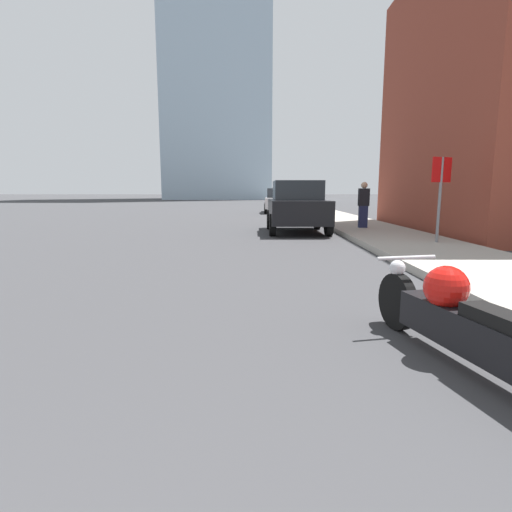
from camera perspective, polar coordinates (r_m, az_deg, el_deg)
sidewalk at (r=38.86m, az=6.19°, el=7.20°), size 2.57×240.00×0.15m
motorcycle at (r=3.58m, az=27.72°, el=-8.39°), size 0.84×2.57×0.79m
parked_car_black at (r=13.87m, az=5.87°, el=7.03°), size 2.01×3.83×1.75m
parked_car_white at (r=26.81m, az=3.16°, el=7.92°), size 1.89×4.43×1.60m
stop_sign at (r=10.87m, az=24.88°, el=9.24°), size 0.57×0.26×2.07m
pedestrian at (r=14.45m, az=15.11°, el=7.10°), size 0.36×0.22×1.57m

